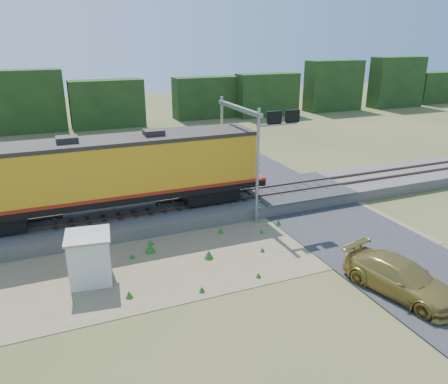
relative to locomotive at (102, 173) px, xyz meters
name	(u,v)px	position (x,y,z in m)	size (l,w,h in m)	color
ground	(240,252)	(6.12, -6.00, -3.44)	(140.00, 140.00, 0.00)	#475123
ballast	(202,207)	(6.12, 0.00, -3.04)	(70.00, 5.00, 0.80)	slate
rails	(202,200)	(6.12, 0.00, -2.56)	(70.00, 1.54, 0.16)	brown
dirt_shoulder	(201,254)	(4.12, -5.50, -3.42)	(26.00, 8.00, 0.03)	#8C7754
road	(339,225)	(13.12, -5.26, -3.35)	(7.00, 66.00, 0.86)	#38383A
tree_line_north	(116,102)	(6.12, 32.00, -0.37)	(130.00, 3.00, 6.50)	#193413
weed_clumps	(176,263)	(2.62, -5.90, -3.44)	(15.00, 6.20, 0.56)	#29661D
locomotive	(102,173)	(0.00, 0.00, 0.00)	(19.47, 2.97, 5.02)	black
shed	(90,258)	(-1.55, -5.95, -2.23)	(2.27, 2.27, 2.40)	silver
signal_gantry	(248,131)	(9.07, -0.67, 1.88)	(2.81, 6.20, 7.10)	gray
car	(401,278)	(11.12, -12.38, -2.66)	(2.19, 5.39, 1.56)	#A3883C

